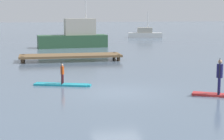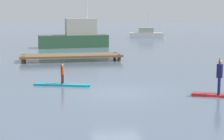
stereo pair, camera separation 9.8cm
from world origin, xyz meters
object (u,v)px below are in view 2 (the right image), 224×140
paddler_adult (220,74)px  fishing_boat_green_midground (76,37)px  paddleboard_near (63,84)px  motor_boat_small_navy (146,34)px  paddler_child_solo (62,73)px

paddler_adult → fishing_boat_green_midground: 26.64m
paddleboard_near → fishing_boat_green_midground: bearing=82.7°
paddleboard_near → paddler_adult: 8.39m
motor_boat_small_navy → paddler_adult: bearing=-100.8°
paddleboard_near → motor_boat_small_navy: 38.42m
fishing_boat_green_midground → motor_boat_small_navy: size_ratio=1.50×
paddler_child_solo → motor_boat_small_navy: 38.43m
paddleboard_near → fishing_boat_green_midground: fishing_boat_green_midground is taller
fishing_boat_green_midground → motor_boat_small_navy: (11.94, 13.31, -0.56)m
fishing_boat_green_midground → motor_boat_small_navy: fishing_boat_green_midground is taller
fishing_boat_green_midground → motor_boat_small_navy: 17.89m
paddler_adult → motor_boat_small_navy: (7.55, 39.58, -0.47)m
paddler_child_solo → paddler_adult: bearing=-29.6°
paddleboard_near → motor_boat_small_navy: size_ratio=0.61×
paddler_child_solo → fishing_boat_green_midground: (2.86, 22.16, 0.43)m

